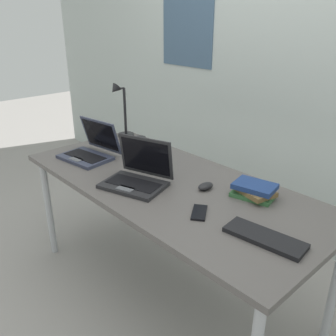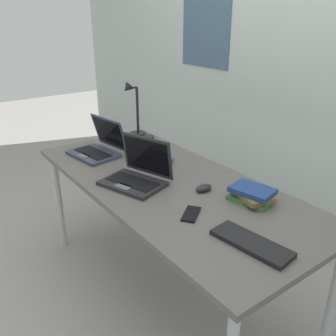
% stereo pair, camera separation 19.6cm
% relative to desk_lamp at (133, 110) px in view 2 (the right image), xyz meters
% --- Properties ---
extents(ground_plane, '(12.00, 12.00, 0.00)m').
position_rel_desk_lamp_xyz_m(ground_plane, '(0.80, -0.28, -0.94)').
color(ground_plane, gray).
extents(wall_back, '(6.00, 0.13, 2.60)m').
position_rel_desk_lamp_xyz_m(wall_back, '(0.80, 0.82, 0.36)').
color(wall_back, '#B2BCB7').
rests_on(wall_back, ground_plane).
extents(desk, '(1.80, 0.80, 0.74)m').
position_rel_desk_lamp_xyz_m(desk, '(0.80, -0.28, -0.25)').
color(desk, '#595451').
rests_on(desk, ground_plane).
extents(desk_lamp, '(0.12, 0.18, 0.40)m').
position_rel_desk_lamp_xyz_m(desk_lamp, '(0.00, 0.00, 0.00)').
color(desk_lamp, black).
rests_on(desk_lamp, desk).
extents(laptop_center, '(0.35, 0.32, 0.23)m').
position_rel_desk_lamp_xyz_m(laptop_center, '(0.20, -0.39, -0.15)').
color(laptop_center, '#33384C').
rests_on(laptop_center, desk).
extents(laptop_front_left, '(0.39, 0.35, 0.24)m').
position_rel_desk_lamp_xyz_m(laptop_front_left, '(0.71, -0.42, -0.15)').
color(laptop_front_left, '#232326').
rests_on(laptop_front_left, desk).
extents(external_keyboard, '(0.34, 0.16, 0.02)m').
position_rel_desk_lamp_xyz_m(external_keyboard, '(1.47, -0.36, -0.19)').
color(external_keyboard, black).
rests_on(external_keyboard, desk).
extents(computer_mouse, '(0.06, 0.10, 0.03)m').
position_rel_desk_lamp_xyz_m(computer_mouse, '(1.00, -0.20, -0.18)').
color(computer_mouse, black).
rests_on(computer_mouse, desk).
extents(cell_phone, '(0.13, 0.15, 0.01)m').
position_rel_desk_lamp_xyz_m(cell_phone, '(1.15, -0.40, -0.19)').
color(cell_phone, black).
rests_on(cell_phone, desk).
extents(headphones, '(0.21, 0.18, 0.04)m').
position_rel_desk_lamp_xyz_m(headphones, '(0.52, -0.14, -0.18)').
color(headphones, '#335999').
rests_on(headphones, desk).
extents(book_stack, '(0.23, 0.18, 0.07)m').
position_rel_desk_lamp_xyz_m(book_stack, '(1.22, -0.08, -0.16)').
color(book_stack, '#336638').
rests_on(book_stack, desk).
extents(coffee_mug, '(0.11, 0.08, 0.09)m').
position_rel_desk_lamp_xyz_m(coffee_mug, '(0.31, -0.07, -0.15)').
color(coffee_mug, black).
rests_on(coffee_mug, desk).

